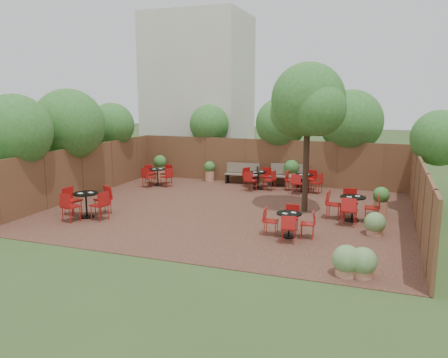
% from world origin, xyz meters
% --- Properties ---
extents(ground, '(80.00, 80.00, 0.00)m').
position_xyz_m(ground, '(0.00, 0.00, 0.00)').
color(ground, '#354F23').
rests_on(ground, ground).
extents(courtyard_paving, '(12.00, 10.00, 0.02)m').
position_xyz_m(courtyard_paving, '(0.00, 0.00, 0.01)').
color(courtyard_paving, '#321B14').
rests_on(courtyard_paving, ground).
extents(fence_back, '(12.00, 0.08, 2.00)m').
position_xyz_m(fence_back, '(0.00, 5.00, 1.00)').
color(fence_back, brown).
rests_on(fence_back, ground).
extents(fence_left, '(0.08, 10.00, 2.00)m').
position_xyz_m(fence_left, '(-6.00, 0.00, 1.00)').
color(fence_left, brown).
rests_on(fence_left, ground).
extents(fence_right, '(0.08, 10.00, 2.00)m').
position_xyz_m(fence_right, '(6.00, 0.00, 1.00)').
color(fence_right, brown).
rests_on(fence_right, ground).
extents(neighbour_building, '(5.00, 4.00, 8.00)m').
position_xyz_m(neighbour_building, '(-4.50, 8.00, 4.00)').
color(neighbour_building, beige).
rests_on(neighbour_building, ground).
extents(overhang_foliage, '(15.46, 10.89, 2.72)m').
position_xyz_m(overhang_foliage, '(-2.16, 2.45, 2.73)').
color(overhang_foliage, '#2B6520').
rests_on(overhang_foliage, ground).
extents(courtyard_tree, '(2.62, 2.52, 4.98)m').
position_xyz_m(courtyard_tree, '(2.47, 0.73, 3.63)').
color(courtyard_tree, black).
rests_on(courtyard_tree, courtyard_paving).
extents(park_bench_left, '(1.51, 0.56, 0.92)m').
position_xyz_m(park_bench_left, '(-0.99, 4.63, 0.49)').
color(park_bench_left, brown).
rests_on(park_bench_left, courtyard_paving).
extents(park_bench_right, '(1.64, 0.67, 0.99)m').
position_xyz_m(park_bench_right, '(1.10, 4.63, 0.53)').
color(park_bench_right, brown).
rests_on(park_bench_right, courtyard_paving).
extents(bistro_tables, '(10.03, 7.87, 0.94)m').
position_xyz_m(bistro_tables, '(-0.11, 0.81, 0.46)').
color(bistro_tables, black).
rests_on(bistro_tables, courtyard_paving).
extents(planters, '(10.48, 4.35, 1.16)m').
position_xyz_m(planters, '(-0.53, 3.84, 0.60)').
color(planters, '#AD7356').
rests_on(planters, courtyard_paving).
extents(low_shrubs, '(1.12, 3.89, 0.69)m').
position_xyz_m(low_shrubs, '(4.57, -3.42, 0.34)').
color(low_shrubs, '#AD7356').
rests_on(low_shrubs, courtyard_paving).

